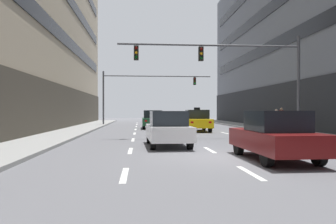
{
  "coord_description": "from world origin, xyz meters",
  "views": [
    {
      "loc": [
        -2.81,
        -11.33,
        1.6
      ],
      "look_at": [
        -0.17,
        20.32,
        1.46
      ],
      "focal_mm": 35.68,
      "sensor_mm": 36.0,
      "label": 1
    }
  ],
  "objects_px": {
    "pedestrian_0": "(276,118)",
    "pedestrian_1": "(281,116)",
    "car_driving_0": "(168,129)",
    "car_driving_3": "(275,136)",
    "taxi_driving_1": "(197,121)",
    "traffic_signal_0": "(234,64)",
    "traffic_signal_1": "(140,86)",
    "car_driving_2": "(153,120)"
  },
  "relations": [
    {
      "from": "car_driving_2",
      "to": "traffic_signal_1",
      "type": "xyz_separation_m",
      "value": [
        -1.07,
        7.1,
        3.47
      ]
    },
    {
      "from": "car_driving_2",
      "to": "traffic_signal_1",
      "type": "bearing_deg",
      "value": 98.56
    },
    {
      "from": "taxi_driving_1",
      "to": "pedestrian_0",
      "type": "height_order",
      "value": "taxi_driving_1"
    },
    {
      "from": "pedestrian_0",
      "to": "traffic_signal_0",
      "type": "bearing_deg",
      "value": -137.38
    },
    {
      "from": "car_driving_2",
      "to": "taxi_driving_1",
      "type": "bearing_deg",
      "value": -51.25
    },
    {
      "from": "traffic_signal_1",
      "to": "pedestrian_1",
      "type": "xyz_separation_m",
      "value": [
        11.32,
        -10.71,
        -3.15
      ]
    },
    {
      "from": "car_driving_3",
      "to": "traffic_signal_1",
      "type": "xyz_separation_m",
      "value": [
        -4.31,
        26.25,
        3.48
      ]
    },
    {
      "from": "car_driving_0",
      "to": "traffic_signal_1",
      "type": "relative_size",
      "value": 0.36
    },
    {
      "from": "taxi_driving_1",
      "to": "traffic_signal_1",
      "type": "relative_size",
      "value": 0.38
    },
    {
      "from": "car_driving_0",
      "to": "pedestrian_1",
      "type": "height_order",
      "value": "pedestrian_1"
    },
    {
      "from": "car_driving_0",
      "to": "taxi_driving_1",
      "type": "height_order",
      "value": "taxi_driving_1"
    },
    {
      "from": "pedestrian_0",
      "to": "pedestrian_1",
      "type": "bearing_deg",
      "value": 59.41
    },
    {
      "from": "traffic_signal_1",
      "to": "car_driving_3",
      "type": "bearing_deg",
      "value": -80.67
    },
    {
      "from": "taxi_driving_1",
      "to": "pedestrian_0",
      "type": "bearing_deg",
      "value": -20.14
    },
    {
      "from": "taxi_driving_1",
      "to": "pedestrian_1",
      "type": "bearing_deg",
      "value": 3.8
    },
    {
      "from": "car_driving_3",
      "to": "taxi_driving_1",
      "type": "bearing_deg",
      "value": 89.92
    },
    {
      "from": "traffic_signal_0",
      "to": "traffic_signal_1",
      "type": "distance_m",
      "value": 18.02
    },
    {
      "from": "traffic_signal_0",
      "to": "pedestrian_1",
      "type": "xyz_separation_m",
      "value": [
        5.76,
        6.43,
        -3.29
      ]
    },
    {
      "from": "taxi_driving_1",
      "to": "traffic_signal_0",
      "type": "height_order",
      "value": "traffic_signal_0"
    },
    {
      "from": "car_driving_0",
      "to": "car_driving_2",
      "type": "relative_size",
      "value": 0.99
    },
    {
      "from": "pedestrian_0",
      "to": "car_driving_0",
      "type": "bearing_deg",
      "value": -135.1
    },
    {
      "from": "car_driving_0",
      "to": "traffic_signal_0",
      "type": "distance_m",
      "value": 7.34
    },
    {
      "from": "car_driving_2",
      "to": "pedestrian_0",
      "type": "relative_size",
      "value": 2.76
    },
    {
      "from": "car_driving_3",
      "to": "pedestrian_0",
      "type": "height_order",
      "value": "pedestrian_0"
    },
    {
      "from": "car_driving_2",
      "to": "pedestrian_1",
      "type": "distance_m",
      "value": 10.87
    },
    {
      "from": "taxi_driving_1",
      "to": "car_driving_2",
      "type": "distance_m",
      "value": 5.22
    },
    {
      "from": "car_driving_2",
      "to": "traffic_signal_1",
      "type": "distance_m",
      "value": 7.98
    },
    {
      "from": "car_driving_0",
      "to": "car_driving_3",
      "type": "distance_m",
      "value": 5.42
    },
    {
      "from": "car_driving_0",
      "to": "taxi_driving_1",
      "type": "xyz_separation_m",
      "value": [
        3.12,
        10.63,
        0.04
      ]
    },
    {
      "from": "car_driving_2",
      "to": "pedestrian_0",
      "type": "xyz_separation_m",
      "value": [
        8.78,
        -6.09,
        0.24
      ]
    },
    {
      "from": "car_driving_3",
      "to": "pedestrian_0",
      "type": "distance_m",
      "value": 14.18
    },
    {
      "from": "taxi_driving_1",
      "to": "traffic_signal_1",
      "type": "distance_m",
      "value": 12.47
    },
    {
      "from": "taxi_driving_1",
      "to": "traffic_signal_0",
      "type": "distance_m",
      "value": 7.07
    },
    {
      "from": "car_driving_2",
      "to": "traffic_signal_0",
      "type": "bearing_deg",
      "value": -65.87
    },
    {
      "from": "pedestrian_1",
      "to": "car_driving_0",
      "type": "bearing_deg",
      "value": -132.34
    },
    {
      "from": "car_driving_3",
      "to": "traffic_signal_1",
      "type": "bearing_deg",
      "value": 99.33
    },
    {
      "from": "car_driving_2",
      "to": "pedestrian_1",
      "type": "height_order",
      "value": "pedestrian_1"
    },
    {
      "from": "car_driving_0",
      "to": "traffic_signal_1",
      "type": "distance_m",
      "value": 22.11
    },
    {
      "from": "car_driving_2",
      "to": "car_driving_3",
      "type": "xyz_separation_m",
      "value": [
        3.25,
        -19.15,
        -0.01
      ]
    },
    {
      "from": "traffic_signal_1",
      "to": "pedestrian_0",
      "type": "relative_size",
      "value": 7.56
    },
    {
      "from": "taxi_driving_1",
      "to": "car_driving_3",
      "type": "height_order",
      "value": "taxi_driving_1"
    },
    {
      "from": "taxi_driving_1",
      "to": "pedestrian_1",
      "type": "xyz_separation_m",
      "value": [
        6.99,
        0.46,
        0.31
      ]
    }
  ]
}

